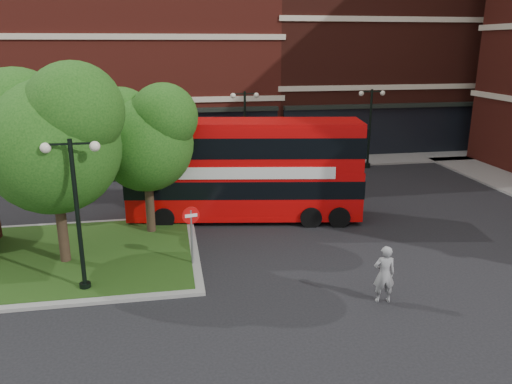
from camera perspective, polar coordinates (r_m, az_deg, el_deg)
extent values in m
plane|color=black|center=(17.16, -0.24, -10.06)|extent=(120.00, 120.00, 0.00)
cube|color=slate|center=(32.63, -5.27, 2.98)|extent=(44.00, 3.00, 0.12)
cube|color=maroon|center=(39.48, -18.62, 14.75)|extent=(26.00, 12.00, 14.00)
cube|color=#471911|center=(42.50, 13.43, 16.56)|extent=(18.00, 12.00, 16.00)
cube|color=gray|center=(20.37, -24.79, -7.05)|extent=(12.60, 7.60, 0.12)
cube|color=#19380F|center=(20.36, -24.80, -7.02)|extent=(12.00, 7.00, 0.15)
cylinder|color=#2D2116|center=(18.92, -21.45, -2.26)|extent=(0.36, 0.36, 3.92)
sphere|color=#194711|center=(18.34, -22.23, 4.80)|extent=(4.60, 4.60, 4.60)
sphere|color=#194711|center=(19.13, -25.51, 7.64)|extent=(3.45, 3.45, 3.45)
sphere|color=#194711|center=(17.52, -20.00, 8.73)|extent=(3.22, 3.22, 3.22)
cylinder|color=#2D2116|center=(20.99, -12.10, -0.29)|extent=(0.36, 0.36, 3.47)
sphere|color=#194711|center=(20.49, -12.46, 5.36)|extent=(3.80, 3.80, 3.80)
sphere|color=#194711|center=(20.98, -15.16, 7.67)|extent=(2.85, 2.85, 2.85)
sphere|color=#194711|center=(19.92, -10.49, 8.42)|extent=(2.66, 2.66, 2.66)
cylinder|color=black|center=(16.42, -19.68, -2.88)|extent=(0.14, 0.14, 5.00)
cylinder|color=black|center=(17.31, -18.92, -10.24)|extent=(0.36, 0.36, 0.30)
cube|color=black|center=(15.83, -20.50, 5.18)|extent=(1.40, 0.06, 0.06)
sphere|color=#F2EACC|center=(15.99, -22.93, 4.65)|extent=(0.32, 0.32, 0.32)
sphere|color=#F2EACC|center=(15.74, -17.95, 4.99)|extent=(0.32, 0.32, 0.32)
cylinder|color=black|center=(30.42, -1.27, 6.74)|extent=(0.14, 0.14, 5.00)
cylinder|color=black|center=(30.91, -1.24, 2.45)|extent=(0.36, 0.36, 0.30)
cube|color=black|center=(30.11, -1.30, 11.16)|extent=(1.40, 0.06, 0.06)
sphere|color=#F2EACC|center=(30.02, -2.64, 10.93)|extent=(0.32, 0.32, 0.32)
sphere|color=#F2EACC|center=(30.23, 0.04, 10.99)|extent=(0.32, 0.32, 0.32)
cylinder|color=black|center=(32.61, 12.86, 7.00)|extent=(0.14, 0.14, 5.00)
cylinder|color=black|center=(33.07, 12.60, 2.99)|extent=(0.36, 0.36, 0.30)
cube|color=black|center=(32.32, 13.13, 11.11)|extent=(1.40, 0.06, 0.06)
sphere|color=#F2EACC|center=(32.06, 11.95, 10.96)|extent=(0.32, 0.32, 0.32)
sphere|color=#F2EACC|center=(32.61, 14.27, 10.90)|extent=(0.32, 0.32, 0.32)
cube|color=#C30708|center=(22.53, -1.30, 0.37)|extent=(10.56, 4.00, 1.97)
cube|color=#C30708|center=(22.06, -1.33, 5.29)|extent=(10.46, 3.96, 1.97)
cube|color=black|center=(22.04, -1.33, 5.54)|extent=(10.56, 4.00, 0.89)
cube|color=silver|center=(21.10, -1.34, 2.15)|extent=(7.64, 1.30, 0.52)
imported|color=gray|center=(15.96, 14.44, -9.08)|extent=(0.72, 0.52, 1.85)
imported|color=#B6B9BD|center=(30.62, -16.49, 2.70)|extent=(4.31, 2.15, 1.41)
imported|color=white|center=(30.98, 0.77, 3.39)|extent=(3.87, 1.52, 1.26)
cylinder|color=slate|center=(17.90, -7.36, -5.30)|extent=(0.08, 0.08, 2.14)
cylinder|color=red|center=(17.59, -7.46, -2.66)|extent=(0.62, 0.18, 0.62)
cube|color=white|center=(17.59, -7.46, -2.66)|extent=(0.44, 0.13, 0.12)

